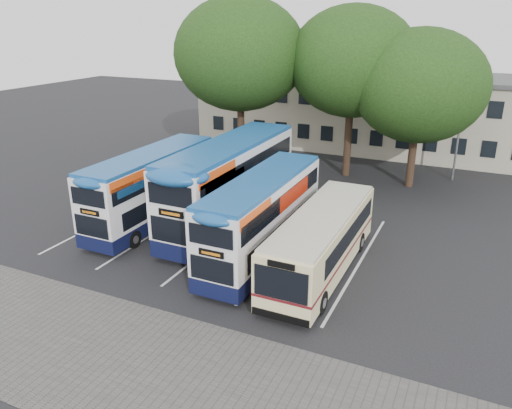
{
  "coord_description": "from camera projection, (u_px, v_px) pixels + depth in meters",
  "views": [
    {
      "loc": [
        7.56,
        -15.38,
        10.59
      ],
      "look_at": [
        -1.93,
        5.0,
        2.07
      ],
      "focal_mm": 35.0,
      "sensor_mm": 36.0,
      "label": 1
    }
  ],
  "objects": [
    {
      "name": "paving_strip",
      "position": [
        125.0,
        361.0,
        16.33
      ],
      "size": [
        40.0,
        6.0,
        0.01
      ],
      "primitive_type": "cube",
      "color": "#595654",
      "rests_on": "ground"
    },
    {
      "name": "bus_single",
      "position": [
        322.0,
        238.0,
        21.58
      ],
      "size": [
        2.37,
        9.32,
        2.78
      ],
      "color": "#F8E5A5",
      "rests_on": "ground"
    },
    {
      "name": "bay_lines",
      "position": [
        224.0,
        237.0,
        25.5
      ],
      "size": [
        14.12,
        11.0,
        0.01
      ],
      "color": "silver",
      "rests_on": "ground"
    },
    {
      "name": "depot_building",
      "position": [
        388.0,
        111.0,
        41.54
      ],
      "size": [
        32.4,
        8.4,
        6.2
      ],
      "color": "#A79D87",
      "rests_on": "ground"
    },
    {
      "name": "tree_mid",
      "position": [
        353.0,
        62.0,
        32.7
      ],
      "size": [
        8.53,
        8.53,
        11.41
      ],
      "color": "black",
      "rests_on": "ground"
    },
    {
      "name": "lamp_post",
      "position": [
        463.0,
        106.0,
        32.54
      ],
      "size": [
        0.25,
        1.05,
        9.06
      ],
      "color": "gray",
      "rests_on": "ground"
    },
    {
      "name": "bus_dd_mid",
      "position": [
        231.0,
        180.0,
        26.12
      ],
      "size": [
        2.65,
        10.95,
        4.56
      ],
      "color": "#0E1335",
      "rests_on": "ground"
    },
    {
      "name": "bus_dd_left",
      "position": [
        152.0,
        185.0,
        26.61
      ],
      "size": [
        2.28,
        9.41,
        3.92
      ],
      "color": "#0E1335",
      "rests_on": "ground"
    },
    {
      "name": "tree_left",
      "position": [
        240.0,
        54.0,
        33.77
      ],
      "size": [
        8.99,
        8.99,
        12.0
      ],
      "color": "black",
      "rests_on": "ground"
    },
    {
      "name": "ground",
      "position": [
        247.0,
        301.0,
        19.78
      ],
      "size": [
        120.0,
        120.0,
        0.0
      ],
      "primitive_type": "plane",
      "color": "black",
      "rests_on": "ground"
    },
    {
      "name": "tree_right",
      "position": [
        420.0,
        86.0,
        30.85
      ],
      "size": [
        8.28,
        8.28,
        10.05
      ],
      "color": "black",
      "rests_on": "ground"
    },
    {
      "name": "bus_dd_right",
      "position": [
        263.0,
        214.0,
        22.71
      ],
      "size": [
        2.27,
        9.34,
        3.89
      ],
      "color": "#0E1335",
      "rests_on": "ground"
    }
  ]
}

